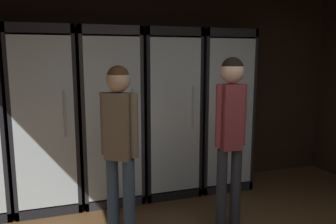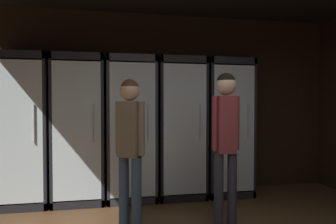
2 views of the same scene
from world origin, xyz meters
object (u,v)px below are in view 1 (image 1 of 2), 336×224
at_px(cooler_right, 167,114).
at_px(cooler_far_right, 219,112).
at_px(shopper_near, 231,123).
at_px(cooler_left, 45,121).
at_px(shopper_far, 119,136).
at_px(cooler_center, 110,117).

xyz_separation_m(cooler_right, cooler_far_right, (0.73, -0.00, -0.00)).
bearing_deg(shopper_near, cooler_left, 145.94).
relative_size(cooler_right, cooler_far_right, 1.00).
bearing_deg(cooler_left, shopper_near, -34.06).
xyz_separation_m(cooler_far_right, shopper_far, (-1.52, -1.02, 0.01)).
relative_size(cooler_center, shopper_near, 1.19).
bearing_deg(cooler_center, shopper_far, -93.49).
bearing_deg(cooler_far_right, cooler_left, 179.98).
distance_m(cooler_left, shopper_far, 1.22).
distance_m(cooler_left, cooler_right, 1.46).
distance_m(cooler_far_right, shopper_far, 1.83).
height_order(cooler_center, shopper_near, cooler_center).
relative_size(cooler_right, shopper_near, 1.19).
xyz_separation_m(cooler_center, shopper_near, (0.99, -1.16, 0.08)).
relative_size(cooler_left, shopper_near, 1.19).
bearing_deg(cooler_right, cooler_center, -180.00).
height_order(cooler_far_right, shopper_near, cooler_far_right).
bearing_deg(cooler_left, cooler_far_right, -0.02).
bearing_deg(shopper_far, cooler_right, 52.32).
distance_m(cooler_left, cooler_center, 0.73).
bearing_deg(cooler_left, cooler_right, 0.00).
relative_size(cooler_left, cooler_center, 1.00).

